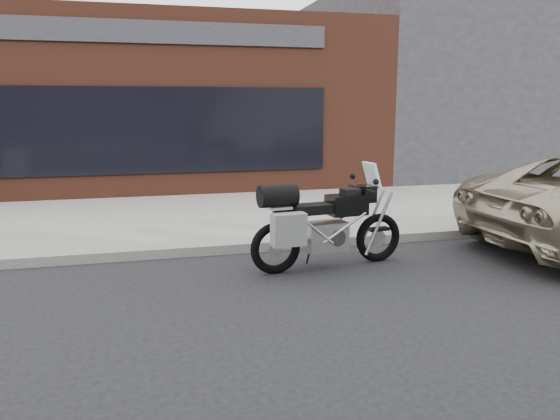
% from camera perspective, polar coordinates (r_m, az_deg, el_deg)
% --- Properties ---
extents(ground, '(120.00, 120.00, 0.00)m').
position_cam_1_polar(ground, '(4.96, 4.82, -16.66)').
color(ground, black).
rests_on(ground, ground).
extents(near_sidewalk, '(44.00, 6.00, 0.15)m').
position_cam_1_polar(near_sidewalk, '(11.46, -6.73, -0.28)').
color(near_sidewalk, gray).
rests_on(near_sidewalk, ground).
extents(storefront, '(14.00, 10.07, 4.50)m').
position_cam_1_polar(storefront, '(18.13, -16.34, 10.41)').
color(storefront, '#52271A').
rests_on(storefront, ground).
extents(neighbour_building, '(10.00, 10.00, 6.00)m').
position_cam_1_polar(neighbour_building, '(21.48, 18.33, 12.32)').
color(neighbour_building, '#242429').
rests_on(neighbour_building, ground).
extents(motorcycle, '(2.35, 0.95, 1.49)m').
position_cam_1_polar(motorcycle, '(7.66, 4.20, -1.52)').
color(motorcycle, black).
rests_on(motorcycle, ground).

